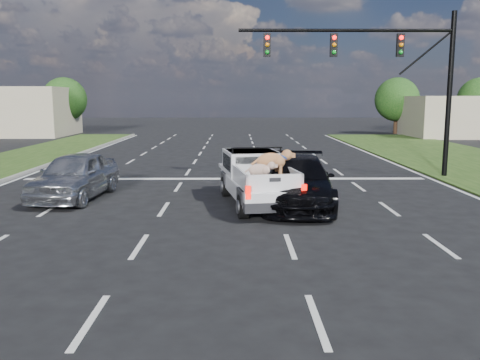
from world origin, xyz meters
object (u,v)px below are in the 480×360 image
object	(u,v)px
pickup_truck	(257,177)
black_coupe	(298,182)
silver_sedan	(75,175)
traffic_signal	(394,66)

from	to	relation	value
pickup_truck	black_coupe	xyz separation A→B (m)	(1.27, -0.28, -0.10)
pickup_truck	silver_sedan	xyz separation A→B (m)	(-6.18, 0.98, -0.08)
traffic_signal	pickup_truck	xyz separation A→B (m)	(-6.02, -5.74, -3.85)
silver_sedan	black_coupe	xyz separation A→B (m)	(7.45, -1.26, -0.01)
silver_sedan	pickup_truck	bearing A→B (deg)	-3.83
pickup_truck	silver_sedan	size ratio (longest dim) A/B	1.10
traffic_signal	silver_sedan	bearing A→B (deg)	-158.69
traffic_signal	silver_sedan	size ratio (longest dim) A/B	1.95
silver_sedan	black_coupe	distance (m)	7.56
traffic_signal	black_coupe	world-z (taller)	traffic_signal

